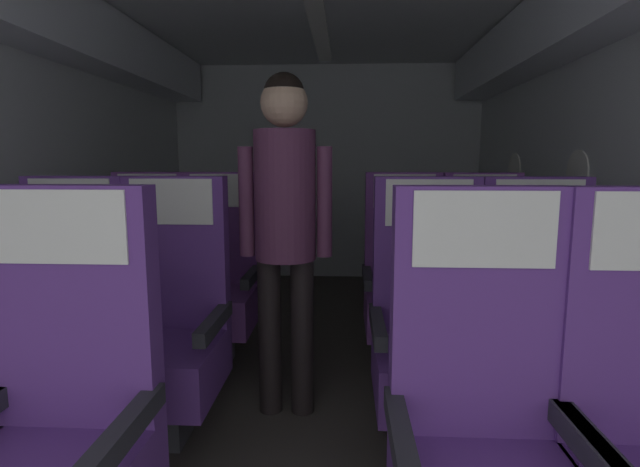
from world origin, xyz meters
TOP-DOWN VIEW (x-y plane):
  - ground at (0.00, 2.66)m, footprint 3.36×5.72m
  - fuselage_shell at (0.00, 2.92)m, footprint 3.24×5.37m
  - seat_a_left_aisle at (-0.56, 1.45)m, footprint 0.49×0.52m
  - seat_a_right_window at (0.56, 1.46)m, footprint 0.49×0.52m
  - seat_b_left_window at (-1.01, 2.28)m, footprint 0.49×0.52m
  - seat_b_left_aisle at (-0.56, 2.28)m, footprint 0.49×0.52m
  - seat_b_right_aisle at (1.02, 2.29)m, footprint 0.49×0.52m
  - seat_b_right_window at (0.55, 2.28)m, footprint 0.49×0.52m
  - seat_c_left_window at (-1.02, 3.13)m, footprint 0.49×0.52m
  - seat_c_left_aisle at (-0.56, 3.12)m, footprint 0.49×0.52m
  - seat_c_right_aisle at (1.01, 3.10)m, footprint 0.49×0.52m
  - seat_c_right_window at (0.55, 3.13)m, footprint 0.49×0.52m
  - flight_attendant at (-0.08, 2.50)m, footprint 0.43×0.28m

SIDE VIEW (x-z plane):
  - ground at x=0.00m, z-range -0.02..0.00m
  - seat_a_left_aisle at x=-0.56m, z-range -0.09..1.04m
  - seat_a_right_window at x=0.56m, z-range -0.09..1.04m
  - seat_b_left_window at x=-1.01m, z-range -0.09..1.04m
  - seat_b_left_aisle at x=-0.56m, z-range -0.09..1.04m
  - seat_b_right_aisle at x=1.02m, z-range -0.09..1.04m
  - seat_b_right_window at x=0.55m, z-range -0.09..1.04m
  - seat_c_left_window at x=-1.02m, z-range -0.09..1.04m
  - seat_c_left_aisle at x=-0.56m, z-range -0.09..1.04m
  - seat_c_right_aisle at x=1.01m, z-range -0.09..1.04m
  - seat_c_right_window at x=0.55m, z-range -0.09..1.04m
  - flight_attendant at x=-0.08m, z-range 0.18..1.78m
  - fuselage_shell at x=0.00m, z-range 0.46..2.68m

